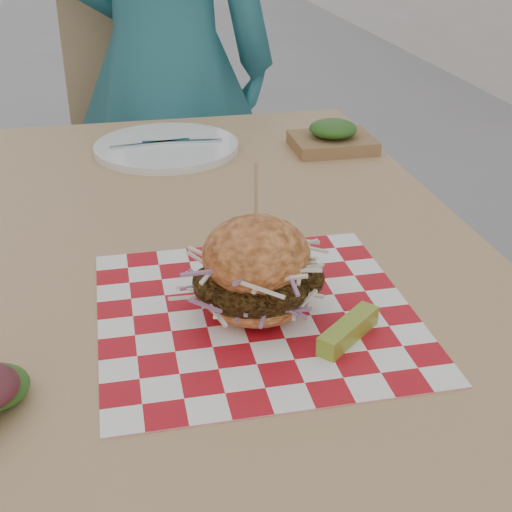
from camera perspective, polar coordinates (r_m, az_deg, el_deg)
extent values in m
imported|color=#2A717A|center=(1.87, -7.38, 14.86)|extent=(0.63, 0.47, 1.58)
cube|color=tan|center=(1.01, -4.94, 0.19)|extent=(0.80, 1.20, 0.04)
cylinder|color=#333338|center=(1.67, -18.52, -4.09)|extent=(0.05, 0.05, 0.71)
cylinder|color=#333338|center=(1.71, 4.52, -1.85)|extent=(0.05, 0.05, 0.71)
cube|color=tan|center=(2.00, -8.22, 5.38)|extent=(0.46, 0.46, 0.04)
cube|color=tan|center=(2.11, -9.70, 13.60)|extent=(0.42, 0.08, 0.50)
cylinder|color=#333338|center=(1.92, -12.05, -3.73)|extent=(0.03, 0.03, 0.43)
cylinder|color=#333338|center=(1.98, -1.69, -2.15)|extent=(0.03, 0.03, 0.43)
cylinder|color=#333338|center=(2.24, -13.19, 0.82)|extent=(0.03, 0.03, 0.43)
cylinder|color=#333338|center=(2.29, -4.23, 2.07)|extent=(0.03, 0.03, 0.43)
cube|color=red|center=(0.83, 0.00, -4.56)|extent=(0.36, 0.36, 0.00)
ellipsoid|color=orange|center=(0.82, 0.00, -3.26)|extent=(0.12, 0.12, 0.04)
ellipsoid|color=brown|center=(0.81, 0.00, -2.27)|extent=(0.13, 0.12, 0.07)
ellipsoid|color=orange|center=(0.79, 0.00, 0.10)|extent=(0.12, 0.12, 0.08)
cylinder|color=tan|center=(0.76, 0.00, 4.27)|extent=(0.00, 0.00, 0.09)
cube|color=#91A22F|center=(0.78, 7.40, -5.93)|extent=(0.09, 0.08, 0.02)
cylinder|color=white|center=(1.36, -7.16, 8.64)|extent=(0.27, 0.27, 0.01)
cube|color=silver|center=(1.36, -8.46, 8.89)|extent=(0.15, 0.03, 0.00)
cube|color=silver|center=(1.36, -5.91, 9.10)|extent=(0.15, 0.03, 0.00)
cube|color=olive|center=(1.37, 6.13, 8.99)|extent=(0.15, 0.12, 0.02)
ellipsoid|color=#174E16|center=(1.36, 6.19, 10.10)|extent=(0.09, 0.09, 0.03)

